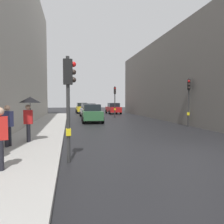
% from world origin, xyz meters
% --- Properties ---
extents(ground_plane, '(120.00, 120.00, 0.00)m').
position_xyz_m(ground_plane, '(0.00, 0.00, 0.00)').
color(ground_plane, black).
extents(sidewalk_kerb, '(2.93, 40.00, 0.16)m').
position_xyz_m(sidewalk_kerb, '(-6.53, 6.00, 0.08)').
color(sidewalk_kerb, '#A8A5A0').
rests_on(sidewalk_kerb, ground).
extents(building_facade_right, '(12.00, 30.45, 9.09)m').
position_xyz_m(building_facade_right, '(11.07, 13.91, 4.54)').
color(building_facade_right, slate).
rests_on(building_facade_right, ground).
extents(traffic_light_mid_street, '(0.37, 0.44, 3.93)m').
position_xyz_m(traffic_light_mid_street, '(4.76, 8.00, 2.71)').
color(traffic_light_mid_street, '#2D2D2D').
rests_on(traffic_light_mid_street, ground).
extents(traffic_light_near_left, '(0.44, 0.26, 3.60)m').
position_xyz_m(traffic_light_near_left, '(-4.75, -0.36, 2.48)').
color(traffic_light_near_left, '#2D2D2D').
rests_on(traffic_light_near_left, ground).
extents(traffic_light_far_median, '(0.25, 0.44, 3.92)m').
position_xyz_m(traffic_light_far_median, '(0.89, 18.48, 2.70)').
color(traffic_light_far_median, '#2D2D2D').
rests_on(traffic_light_far_median, ground).
extents(car_white_compact, '(2.19, 4.29, 1.76)m').
position_xyz_m(car_white_compact, '(-2.33, 19.69, 0.88)').
color(car_white_compact, silver).
rests_on(car_white_compact, ground).
extents(car_green_estate, '(2.13, 4.26, 1.76)m').
position_xyz_m(car_green_estate, '(-2.55, 13.19, 0.88)').
color(car_green_estate, '#2D6038').
rests_on(car_green_estate, ground).
extents(car_yellow_taxi, '(2.11, 4.25, 1.76)m').
position_xyz_m(car_yellow_taxi, '(-2.63, 29.05, 0.88)').
color(car_yellow_taxi, yellow).
rests_on(car_yellow_taxi, ground).
extents(car_red_sedan, '(2.09, 4.24, 1.76)m').
position_xyz_m(car_red_sedan, '(2.25, 25.98, 0.88)').
color(car_red_sedan, red).
rests_on(car_red_sedan, ground).
extents(pedestrian_with_umbrella, '(1.00, 1.00, 2.14)m').
position_xyz_m(pedestrian_with_umbrella, '(-6.59, 2.97, 1.84)').
color(pedestrian_with_umbrella, black).
rests_on(pedestrian_with_umbrella, sidewalk_kerb).
extents(pedestrian_with_grey_backpack, '(0.66, 0.46, 1.77)m').
position_xyz_m(pedestrian_with_grey_backpack, '(-7.35, 2.01, 1.16)').
color(pedestrian_with_grey_backpack, black).
rests_on(pedestrian_with_grey_backpack, sidewalk_kerb).
extents(pedestrian_in_red_jacket, '(0.46, 0.36, 1.77)m').
position_xyz_m(pedestrian_in_red_jacket, '(-6.65, -1.24, 1.13)').
color(pedestrian_in_red_jacket, black).
rests_on(pedestrian_in_red_jacket, sidewalk_kerb).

